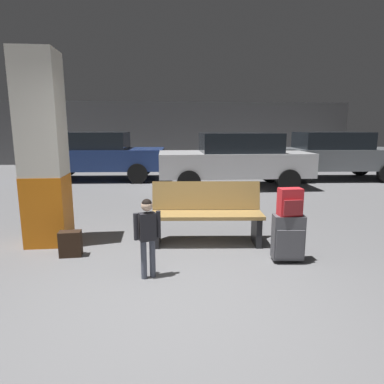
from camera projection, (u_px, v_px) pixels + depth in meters
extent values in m
cube|color=slate|center=(167.00, 210.00, 7.16)|extent=(18.00, 18.00, 0.10)
cube|color=#565658|center=(160.00, 133.00, 15.53)|extent=(18.00, 0.12, 2.80)
cube|color=orange|center=(48.00, 210.00, 4.90)|extent=(0.57, 0.57, 1.00)
cube|color=silver|center=(40.00, 114.00, 4.64)|extent=(0.56, 0.56, 1.70)
cube|color=#9E7A42|center=(207.00, 215.00, 4.83)|extent=(1.63, 0.59, 0.05)
cube|color=#9E7A42|center=(206.00, 195.00, 5.03)|extent=(1.60, 0.26, 0.42)
cube|color=black|center=(157.00, 231.00, 4.87)|extent=(0.12, 0.41, 0.41)
cube|color=black|center=(256.00, 230.00, 4.89)|extent=(0.12, 0.41, 0.41)
cube|color=#4C4C51|center=(288.00, 237.00, 4.23)|extent=(0.40, 0.24, 0.56)
cube|color=#4C4C51|center=(290.00, 244.00, 4.14)|extent=(0.34, 0.06, 0.36)
cube|color=#A5A5AA|center=(287.00, 215.00, 4.26)|extent=(0.14, 0.04, 0.02)
cylinder|color=black|center=(273.00, 257.00, 4.38)|extent=(0.02, 0.05, 0.04)
cylinder|color=black|center=(297.00, 257.00, 4.37)|extent=(0.02, 0.05, 0.04)
cube|color=red|center=(290.00, 202.00, 4.15)|extent=(0.28, 0.17, 0.34)
cube|color=maroon|center=(293.00, 208.00, 4.07)|extent=(0.23, 0.04, 0.19)
cylinder|color=black|center=(291.00, 189.00, 4.12)|extent=(0.06, 0.03, 0.02)
cylinder|color=#4C5160|center=(152.00, 258.00, 3.81)|extent=(0.07, 0.07, 0.44)
cylinder|color=#4C5160|center=(144.00, 260.00, 3.77)|extent=(0.07, 0.07, 0.44)
cube|color=#232328|center=(147.00, 227.00, 3.72)|extent=(0.21, 0.16, 0.31)
cylinder|color=#232328|center=(158.00, 224.00, 3.77)|extent=(0.05, 0.05, 0.30)
cylinder|color=#232328|center=(136.00, 227.00, 3.67)|extent=(0.05, 0.05, 0.30)
sphere|color=beige|center=(147.00, 206.00, 3.68)|extent=(0.13, 0.13, 0.13)
sphere|color=black|center=(147.00, 204.00, 3.67)|extent=(0.12, 0.12, 0.12)
cylinder|color=white|center=(139.00, 224.00, 3.77)|extent=(0.06, 0.06, 0.10)
cylinder|color=red|center=(139.00, 217.00, 3.76)|extent=(0.01, 0.01, 0.06)
cube|color=black|center=(70.00, 244.00, 4.44)|extent=(0.29, 0.17, 0.34)
cube|color=#423328|center=(72.00, 245.00, 4.54)|extent=(0.23, 0.04, 0.19)
cylinder|color=black|center=(70.00, 232.00, 4.41)|extent=(0.06, 0.03, 0.02)
cube|color=silver|center=(233.00, 164.00, 9.39)|extent=(4.15, 1.81, 0.64)
cube|color=black|center=(239.00, 143.00, 9.29)|extent=(2.14, 1.60, 0.52)
cylinder|color=black|center=(189.00, 182.00, 8.58)|extent=(0.61, 0.22, 0.60)
cylinder|color=black|center=(185.00, 173.00, 10.14)|extent=(0.61, 0.22, 0.60)
cylinder|color=black|center=(288.00, 181.00, 8.77)|extent=(0.61, 0.22, 0.60)
cylinder|color=black|center=(270.00, 172.00, 10.34)|extent=(0.61, 0.22, 0.60)
cube|color=navy|center=(99.00, 159.00, 10.77)|extent=(4.20, 1.95, 0.64)
cube|color=black|center=(93.00, 140.00, 10.65)|extent=(2.19, 1.67, 0.52)
cylinder|color=black|center=(143.00, 167.00, 11.68)|extent=(0.61, 0.24, 0.60)
cylinder|color=black|center=(138.00, 173.00, 10.11)|extent=(0.61, 0.24, 0.60)
cylinder|color=black|center=(67.00, 168.00, 11.57)|extent=(0.61, 0.24, 0.60)
cylinder|color=black|center=(49.00, 174.00, 10.00)|extent=(0.61, 0.24, 0.60)
cube|color=slate|center=(335.00, 158.00, 10.90)|extent=(4.21, 1.99, 0.64)
cube|color=black|center=(331.00, 140.00, 10.78)|extent=(2.20, 1.68, 0.52)
cylinder|color=black|center=(360.00, 167.00, 11.79)|extent=(0.61, 0.24, 0.60)
cylinder|color=black|center=(287.00, 167.00, 11.71)|extent=(0.61, 0.24, 0.60)
cylinder|color=black|center=(303.00, 173.00, 10.14)|extent=(0.61, 0.24, 0.60)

